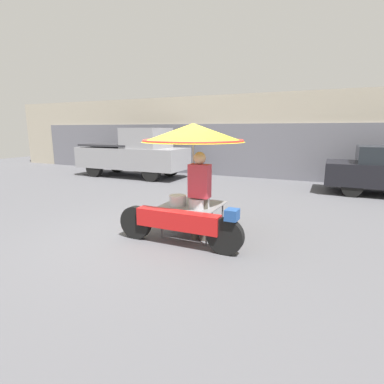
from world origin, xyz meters
TOP-DOWN VIEW (x-y plane):
  - ground_plane at (0.00, 0.00)m, footprint 36.00×36.00m
  - shopfront_building at (0.00, 8.94)m, footprint 28.00×2.06m
  - vendor_motorcycle_cart at (0.51, 0.37)m, footprint 2.39×1.92m
  - vendor_person at (0.74, 0.24)m, footprint 0.38×0.22m
  - pickup_truck at (-4.84, 6.05)m, footprint 4.83×1.80m

SIDE VIEW (x-z plane):
  - ground_plane at x=0.00m, z-range 0.00..0.00m
  - vendor_person at x=0.74m, z-range 0.10..1.74m
  - pickup_truck at x=-4.84m, z-range -0.05..2.03m
  - vendor_motorcycle_cart at x=0.51m, z-range 0.58..2.72m
  - shopfront_building at x=0.00m, z-range -0.01..3.46m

